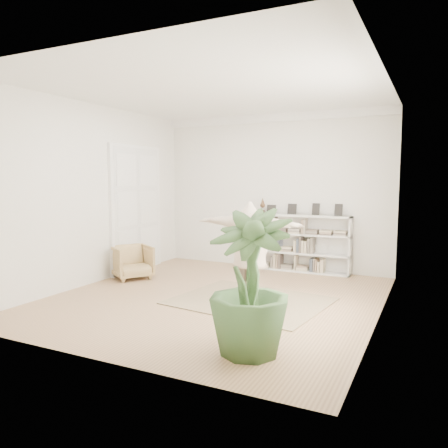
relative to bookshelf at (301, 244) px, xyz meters
name	(u,v)px	position (x,y,z in m)	size (l,w,h in m)	color
floor	(216,298)	(-0.74, -2.82, -0.64)	(6.00, 6.00, 0.00)	#8D6848
room_shell	(274,118)	(-0.74, 0.12, 2.87)	(6.00, 6.00, 6.00)	silver
doors	(137,210)	(-3.45, -1.52, 0.76)	(0.09, 1.78, 2.92)	white
bookshelf	(301,244)	(0.00, 0.00, 0.00)	(2.20, 0.35, 1.64)	silver
armchair	(132,262)	(-3.04, -2.23, -0.28)	(0.75, 0.77, 0.70)	#A58857
rug	(250,301)	(-0.10, -2.78, -0.63)	(2.50, 2.00, 0.02)	tan
rocker_board	(250,297)	(-0.10, -2.78, -0.56)	(0.57, 0.39, 0.11)	brown
person	(250,247)	(-0.10, -2.78, 0.32)	(2.02, 0.55, 1.64)	#BCA58D
houseplant	(250,283)	(0.75, -4.86, 0.24)	(0.99, 0.99, 1.76)	#36582C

